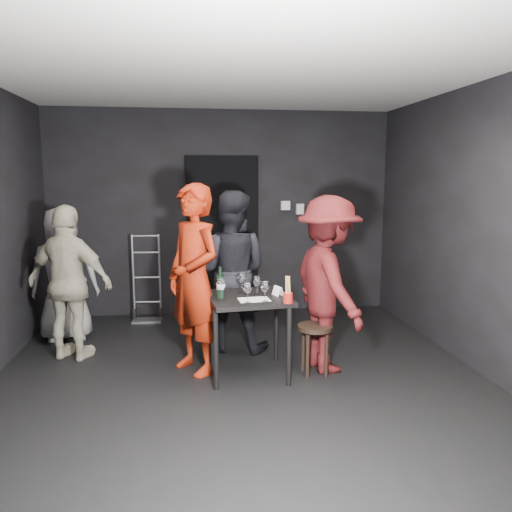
{
  "coord_description": "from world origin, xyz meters",
  "views": [
    {
      "loc": [
        -0.43,
        -4.16,
        1.83
      ],
      "look_at": [
        0.16,
        0.25,
        1.12
      ],
      "focal_mm": 35.0,
      "sensor_mm": 36.0,
      "label": 1
    }
  ],
  "objects": [
    {
      "name": "ceiling",
      "position": [
        0.0,
        0.0,
        2.7
      ],
      "size": [
        4.5,
        5.0,
        0.02
      ],
      "primitive_type": "cube",
      "color": "silver",
      "rests_on": "ground"
    },
    {
      "name": "bystander_grey",
      "position": [
        -1.84,
        1.55,
        0.76
      ],
      "size": [
        0.78,
        0.49,
        1.52
      ],
      "primitive_type": "imported",
      "rotation": [
        0.0,
        0.0,
        3.25
      ],
      "color": "#969696",
      "rests_on": "floor"
    },
    {
      "name": "tasting_mat",
      "position": [
        0.12,
        0.12,
        0.75
      ],
      "size": [
        0.29,
        0.21,
        0.0
      ],
      "primitive_type": "cube",
      "rotation": [
        0.0,
        0.0,
        0.09
      ],
      "color": "white",
      "rests_on": "tasting_table"
    },
    {
      "name": "stool",
      "position": [
        0.7,
        0.19,
        0.37
      ],
      "size": [
        0.33,
        0.33,
        0.47
      ],
      "rotation": [
        0.0,
        0.0,
        0.14
      ],
      "color": "#382017",
      "rests_on": "floor"
    },
    {
      "name": "doorway",
      "position": [
        0.0,
        2.44,
        1.05
      ],
      "size": [
        0.95,
        0.1,
        2.1
      ],
      "primitive_type": "cube",
      "color": "black",
      "rests_on": "ground"
    },
    {
      "name": "floor",
      "position": [
        0.0,
        0.0,
        0.0
      ],
      "size": [
        4.5,
        5.0,
        0.02
      ],
      "primitive_type": "cube",
      "color": "black",
      "rests_on": "ground"
    },
    {
      "name": "wine_glass_f",
      "position": [
        0.17,
        0.31,
        0.84
      ],
      "size": [
        0.08,
        0.08,
        0.19
      ],
      "primitive_type": null,
      "rotation": [
        0.0,
        0.0,
        0.17
      ],
      "color": "white",
      "rests_on": "tasting_table"
    },
    {
      "name": "woman_black",
      "position": [
        -0.01,
        1.0,
        0.96
      ],
      "size": [
        1.04,
        0.77,
        1.91
      ],
      "primitive_type": "imported",
      "rotation": [
        0.0,
        0.0,
        2.84
      ],
      "color": "black",
      "rests_on": "floor"
    },
    {
      "name": "wine_glass_d",
      "position": [
        0.05,
        0.03,
        0.84
      ],
      "size": [
        0.08,
        0.08,
        0.19
      ],
      "primitive_type": null,
      "rotation": [
        0.0,
        0.0,
        0.11
      ],
      "color": "white",
      "rests_on": "tasting_table"
    },
    {
      "name": "wall_front",
      "position": [
        0.0,
        -2.5,
        1.35
      ],
      "size": [
        4.5,
        0.04,
        2.7
      ],
      "primitive_type": "cube",
      "color": "black",
      "rests_on": "ground"
    },
    {
      "name": "reserved_card",
      "position": [
        0.35,
        0.25,
        0.8
      ],
      "size": [
        0.11,
        0.13,
        0.09
      ],
      "primitive_type": null,
      "rotation": [
        0.0,
        0.0,
        0.34
      ],
      "color": "white",
      "rests_on": "tasting_table"
    },
    {
      "name": "wine_bottle",
      "position": [
        -0.17,
        0.24,
        0.86
      ],
      "size": [
        0.07,
        0.07,
        0.29
      ],
      "rotation": [
        0.0,
        0.0,
        -0.16
      ],
      "color": "black",
      "rests_on": "tasting_table"
    },
    {
      "name": "wallbox_lower",
      "position": [
        1.05,
        2.45,
        1.4
      ],
      "size": [
        0.1,
        0.06,
        0.14
      ],
      "primitive_type": "cube",
      "color": "#B7B7B2",
      "rests_on": "wall_back"
    },
    {
      "name": "wall_back",
      "position": [
        0.0,
        2.5,
        1.35
      ],
      "size": [
        4.5,
        0.04,
        2.7
      ],
      "primitive_type": "cube",
      "color": "black",
      "rests_on": "ground"
    },
    {
      "name": "wine_glass_c",
      "position": [
        0.04,
        0.39,
        0.86
      ],
      "size": [
        0.1,
        0.1,
        0.22
      ],
      "primitive_type": null,
      "rotation": [
        0.0,
        0.0,
        0.27
      ],
      "color": "white",
      "rests_on": "tasting_table"
    },
    {
      "name": "breadstick_cup",
      "position": [
        0.4,
        -0.03,
        0.87
      ],
      "size": [
        0.08,
        0.08,
        0.26
      ],
      "rotation": [
        0.0,
        0.0,
        -0.01
      ],
      "color": "#A21913",
      "rests_on": "tasting_table"
    },
    {
      "name": "bystander_cream",
      "position": [
        -1.63,
        0.92,
        0.82
      ],
      "size": [
        1.06,
        0.78,
        1.63
      ],
      "primitive_type": "imported",
      "rotation": [
        0.0,
        0.0,
        2.76
      ],
      "color": "beige",
      "rests_on": "floor"
    },
    {
      "name": "tasting_table",
      "position": [
        0.09,
        0.27,
        0.65
      ],
      "size": [
        0.72,
        0.72,
        0.75
      ],
      "rotation": [
        0.0,
        0.0,
        0.12
      ],
      "color": "black",
      "rests_on": "floor"
    },
    {
      "name": "wine_glass_e",
      "position": [
        0.21,
        0.04,
        0.85
      ],
      "size": [
        0.09,
        0.09,
        0.2
      ],
      "primitive_type": null,
      "rotation": [
        0.0,
        0.0,
        -0.3
      ],
      "color": "white",
      "rests_on": "tasting_table"
    },
    {
      "name": "wine_glass_b",
      "position": [
        -0.17,
        0.31,
        0.84
      ],
      "size": [
        0.09,
        0.09,
        0.18
      ],
      "primitive_type": null,
      "rotation": [
        0.0,
        0.0,
        0.34
      ],
      "color": "white",
      "rests_on": "tasting_table"
    },
    {
      "name": "hand_truck",
      "position": [
        -0.99,
        2.21,
        0.21
      ],
      "size": [
        0.37,
        0.32,
        1.11
      ],
      "rotation": [
        0.0,
        0.0,
        -0.06
      ],
      "color": "#B2B2B7",
      "rests_on": "floor"
    },
    {
      "name": "wallbox_upper",
      "position": [
        0.85,
        2.45,
        1.45
      ],
      "size": [
        0.12,
        0.06,
        0.12
      ],
      "primitive_type": "cube",
      "color": "#B7B7B2",
      "rests_on": "wall_back"
    },
    {
      "name": "man_maroon",
      "position": [
        0.85,
        0.31,
        0.92
      ],
      "size": [
        0.78,
        1.28,
        1.85
      ],
      "primitive_type": "imported",
      "rotation": [
        0.0,
        0.0,
        1.77
      ],
      "color": "#4D1113",
      "rests_on": "floor"
    },
    {
      "name": "server_red",
      "position": [
        -0.4,
        0.42,
        1.05
      ],
      "size": [
        0.86,
        0.92,
        2.11
      ],
      "primitive_type": "imported",
      "rotation": [
        0.0,
        0.0,
        -0.95
      ],
      "color": "#9A1F08",
      "rests_on": "floor"
    },
    {
      "name": "wine_glass_a",
      "position": [
        -0.17,
        0.16,
        0.85
      ],
      "size": [
        0.08,
        0.08,
        0.21
      ],
      "primitive_type": null,
      "rotation": [
        0.0,
        0.0,
        0.05
      ],
      "color": "white",
      "rests_on": "tasting_table"
    },
    {
      "name": "wall_right",
      "position": [
        2.25,
        0.0,
        1.35
      ],
      "size": [
        0.04,
        5.0,
        2.7
      ],
      "primitive_type": "cube",
      "color": "black",
      "rests_on": "ground"
    }
  ]
}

